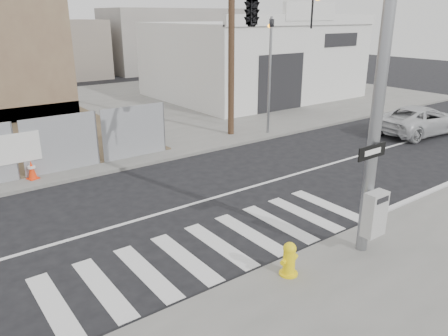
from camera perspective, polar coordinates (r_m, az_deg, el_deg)
ground at (r=12.81m, az=-7.24°, el=-5.60°), size 100.00×100.00×0.00m
sidewalk_far at (r=25.40m, az=-23.23°, el=5.71°), size 50.00×20.00×0.12m
signal_pole at (r=11.50m, az=8.42°, el=16.21°), size 0.96×5.87×7.00m
far_signal_pole at (r=20.18m, az=6.04°, el=13.88°), size 0.16×0.20×5.60m
concrete_wall_right at (r=24.89m, az=-25.43°, el=12.96°), size 5.50×1.30×8.00m
auto_shop at (r=30.47m, az=3.64°, el=13.97°), size 12.00×10.20×5.95m
utility_pole_right at (r=19.82m, az=0.99°, el=18.87°), size 1.60×0.28×10.00m
fire_hydrant at (r=9.53m, az=8.51°, el=-11.65°), size 0.53×0.53×0.76m
suv at (r=22.84m, az=24.32°, el=5.75°), size 4.99×2.65×1.34m
traffic_cone_d at (r=16.07m, az=-23.81°, el=-0.23°), size 0.42×0.42×0.65m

